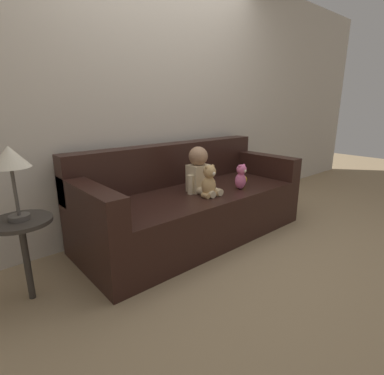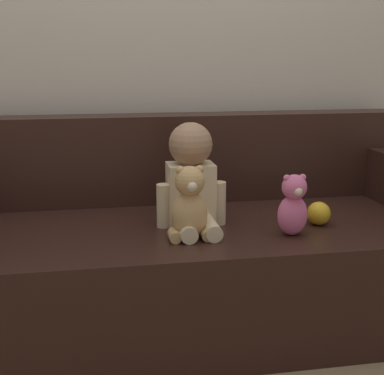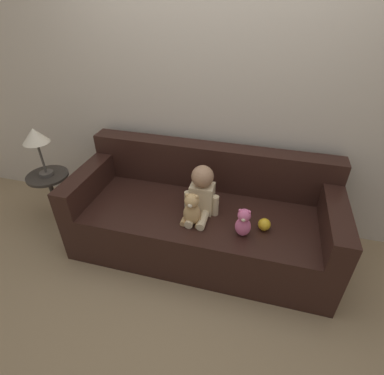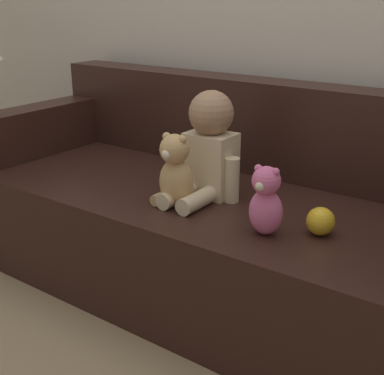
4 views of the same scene
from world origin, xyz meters
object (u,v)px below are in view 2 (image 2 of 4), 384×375
Objects in this scene: teddy_bear_brown at (190,205)px; couch at (185,250)px; plush_toy_side at (293,205)px; toy_ball at (319,213)px; person_baby at (191,180)px.

couch is at bearing 84.34° from teddy_bear_brown.
plush_toy_side is (0.39, -0.03, -0.01)m from teddy_bear_brown.
teddy_bear_brown is 2.95× the size of toy_ball.
couch is at bearing 95.19° from person_baby.
plush_toy_side is at bearing -27.91° from person_baby.
toy_ball is (0.15, 0.10, -0.07)m from plush_toy_side.
person_baby is 4.36× the size of toy_ball.
person_baby is (0.01, -0.10, 0.33)m from couch.
plush_toy_side reaches higher than toy_ball.
toy_ball is (0.51, -0.18, 0.19)m from couch.
person_baby is 0.17m from teddy_bear_brown.
teddy_bear_brown is at bearing -95.66° from couch.
person_baby is 1.48× the size of teddy_bear_brown.
person_baby is at bearing -84.81° from couch.
teddy_bear_brown is 0.55m from toy_ball.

